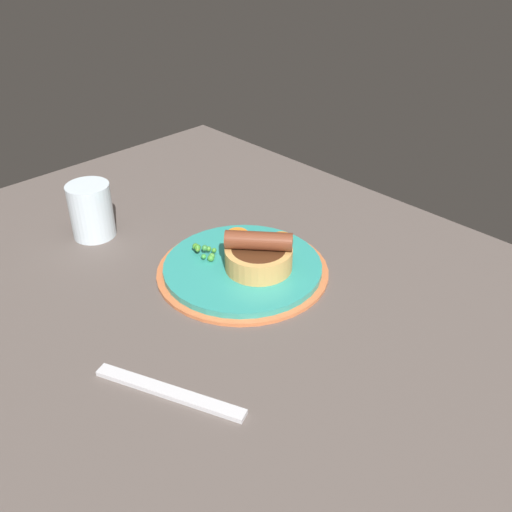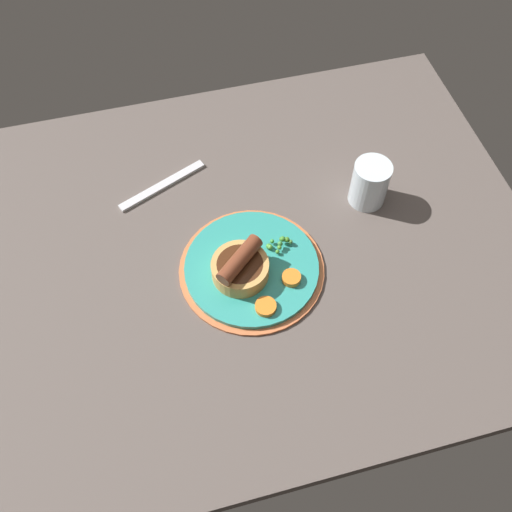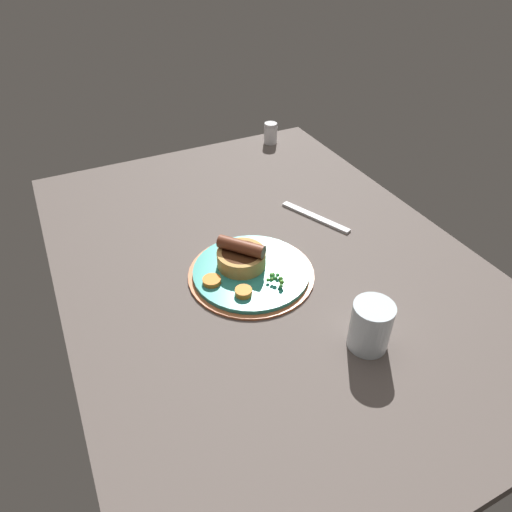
# 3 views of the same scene
# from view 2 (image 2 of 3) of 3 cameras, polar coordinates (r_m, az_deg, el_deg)

# --- Properties ---
(dining_table) EXTENTS (1.10, 0.80, 0.03)m
(dining_table) POSITION_cam_2_polar(r_m,az_deg,el_deg) (1.00, -3.30, -0.02)
(dining_table) COLOR #564C47
(dining_table) RESTS_ON ground
(dinner_plate) EXTENTS (0.25, 0.25, 0.01)m
(dinner_plate) POSITION_cam_2_polar(r_m,az_deg,el_deg) (0.96, -0.44, -1.24)
(dinner_plate) COLOR #CC6B3D
(dinner_plate) RESTS_ON dining_table
(sausage_pudding) EXTENTS (0.09, 0.09, 0.06)m
(sausage_pudding) POSITION_cam_2_polar(r_m,az_deg,el_deg) (0.93, -1.61, -1.11)
(sausage_pudding) COLOR tan
(sausage_pudding) RESTS_ON dinner_plate
(pea_pile) EXTENTS (0.05, 0.03, 0.02)m
(pea_pile) POSITION_cam_2_polar(r_m,az_deg,el_deg) (0.97, 2.30, 1.29)
(pea_pile) COLOR #45853A
(pea_pile) RESTS_ON dinner_plate
(carrot_slice_0) EXTENTS (0.04, 0.04, 0.01)m
(carrot_slice_0) POSITION_cam_2_polar(r_m,az_deg,el_deg) (0.94, 3.56, -2.20)
(carrot_slice_0) COLOR orange
(carrot_slice_0) RESTS_ON dinner_plate
(carrot_slice_2) EXTENTS (0.04, 0.04, 0.01)m
(carrot_slice_2) POSITION_cam_2_polar(r_m,az_deg,el_deg) (0.91, 0.98, -5.08)
(carrot_slice_2) COLOR orange
(carrot_slice_2) RESTS_ON dinner_plate
(fork) EXTENTS (0.17, 0.08, 0.01)m
(fork) POSITION_cam_2_polar(r_m,az_deg,el_deg) (1.08, -9.34, 6.97)
(fork) COLOR silver
(fork) RESTS_ON dining_table
(drinking_glass) EXTENTS (0.07, 0.07, 0.09)m
(drinking_glass) POSITION_cam_2_polar(r_m,az_deg,el_deg) (1.04, 11.30, 7.14)
(drinking_glass) COLOR silver
(drinking_glass) RESTS_ON dining_table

